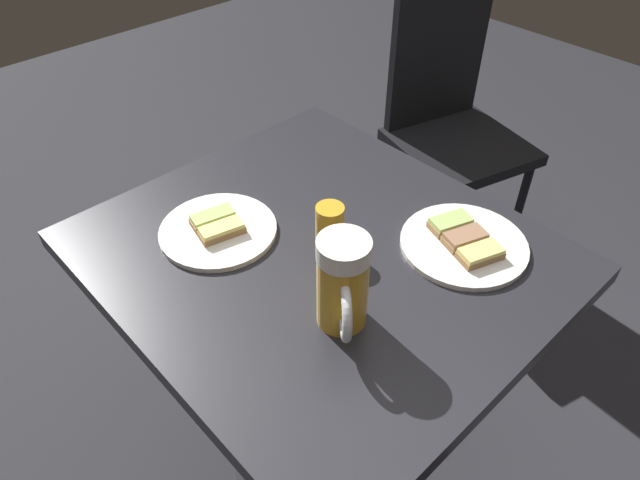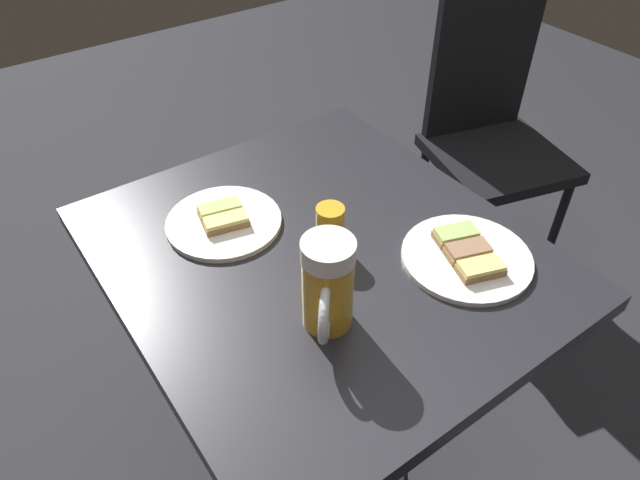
# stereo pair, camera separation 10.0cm
# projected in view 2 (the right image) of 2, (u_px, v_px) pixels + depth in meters

# --- Properties ---
(ground_plane) EXTENTS (6.00, 6.00, 0.00)m
(ground_plane) POSITION_uv_depth(u_px,v_px,m) (320.00, 463.00, 1.51)
(ground_plane) COLOR #28282D
(cafe_table) EXTENTS (0.77, 0.69, 0.76)m
(cafe_table) POSITION_uv_depth(u_px,v_px,m) (320.00, 314.00, 1.12)
(cafe_table) COLOR black
(cafe_table) RESTS_ON ground_plane
(plate_near) EXTENTS (0.22, 0.22, 0.03)m
(plate_near) POSITION_uv_depth(u_px,v_px,m) (467.00, 256.00, 0.98)
(plate_near) COLOR white
(plate_near) RESTS_ON cafe_table
(plate_far) EXTENTS (0.21, 0.21, 0.03)m
(plate_far) POSITION_uv_depth(u_px,v_px,m) (224.00, 221.00, 1.06)
(plate_far) COLOR white
(plate_far) RESTS_ON cafe_table
(beer_mug) EXTENTS (0.11, 0.11, 0.16)m
(beer_mug) POSITION_uv_depth(u_px,v_px,m) (328.00, 286.00, 0.83)
(beer_mug) COLOR gold
(beer_mug) RESTS_ON cafe_table
(beer_glass_small) EXTENTS (0.05, 0.05, 0.09)m
(beer_glass_small) POSITION_uv_depth(u_px,v_px,m) (330.00, 228.00, 0.98)
(beer_glass_small) COLOR gold
(beer_glass_small) RESTS_ON cafe_table
(cafe_chair) EXTENTS (0.47, 0.47, 0.95)m
(cafe_chair) POSITION_uv_depth(u_px,v_px,m) (490.00, 123.00, 1.79)
(cafe_chair) COLOR black
(cafe_chair) RESTS_ON ground_plane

